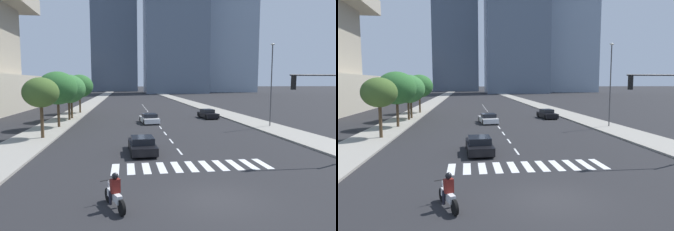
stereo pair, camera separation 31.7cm
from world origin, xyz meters
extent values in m
plane|color=#232326|center=(0.00, 0.00, 0.00)|extent=(800.00, 800.00, 0.00)
cube|color=gray|center=(11.96, 30.00, 0.07)|extent=(4.00, 260.00, 0.15)
cube|color=gray|center=(-11.96, 30.00, 0.07)|extent=(4.00, 260.00, 0.15)
cube|color=silver|center=(-4.50, 5.26, 0.00)|extent=(0.45, 2.39, 0.01)
cube|color=silver|center=(-3.60, 5.26, 0.00)|extent=(0.45, 2.39, 0.01)
cube|color=silver|center=(-2.70, 5.26, 0.00)|extent=(0.45, 2.39, 0.01)
cube|color=silver|center=(-1.80, 5.26, 0.00)|extent=(0.45, 2.39, 0.01)
cube|color=silver|center=(-0.90, 5.26, 0.00)|extent=(0.45, 2.39, 0.01)
cube|color=silver|center=(0.00, 5.26, 0.00)|extent=(0.45, 2.39, 0.01)
cube|color=silver|center=(0.90, 5.26, 0.00)|extent=(0.45, 2.39, 0.01)
cube|color=silver|center=(1.80, 5.26, 0.00)|extent=(0.45, 2.39, 0.01)
cube|color=silver|center=(2.70, 5.26, 0.00)|extent=(0.45, 2.39, 0.01)
cube|color=silver|center=(3.60, 5.26, 0.00)|extent=(0.45, 2.39, 0.01)
cube|color=silver|center=(4.50, 5.26, 0.00)|extent=(0.45, 2.39, 0.01)
cube|color=silver|center=(0.00, 9.26, 0.00)|extent=(0.14, 2.00, 0.01)
cube|color=silver|center=(0.00, 13.26, 0.00)|extent=(0.14, 2.00, 0.01)
cube|color=silver|center=(0.00, 17.26, 0.00)|extent=(0.14, 2.00, 0.01)
cube|color=silver|center=(0.00, 21.26, 0.00)|extent=(0.14, 2.00, 0.01)
cube|color=silver|center=(0.00, 25.26, 0.00)|extent=(0.14, 2.00, 0.01)
cube|color=silver|center=(0.00, 29.26, 0.00)|extent=(0.14, 2.00, 0.01)
cube|color=silver|center=(0.00, 33.26, 0.00)|extent=(0.14, 2.00, 0.01)
cube|color=silver|center=(0.00, 37.26, 0.00)|extent=(0.14, 2.00, 0.01)
cube|color=silver|center=(0.00, 41.26, 0.00)|extent=(0.14, 2.00, 0.01)
cube|color=silver|center=(0.00, 45.26, 0.00)|extent=(0.14, 2.00, 0.01)
cube|color=silver|center=(0.00, 49.26, 0.00)|extent=(0.14, 2.00, 0.01)
cube|color=silver|center=(0.00, 53.26, 0.00)|extent=(0.14, 2.00, 0.01)
cube|color=silver|center=(0.00, 57.26, 0.00)|extent=(0.14, 2.00, 0.01)
cylinder|color=black|center=(-4.63, 0.42, 0.30)|extent=(0.34, 0.60, 0.60)
cylinder|color=black|center=(-4.06, -0.97, 0.30)|extent=(0.34, 0.60, 0.60)
cube|color=silver|center=(-4.35, -0.27, 0.52)|extent=(0.66, 1.20, 0.32)
cylinder|color=#B2B2B7|center=(-4.59, 0.33, 0.60)|extent=(0.18, 0.32, 0.67)
cylinder|color=black|center=(-4.61, 0.37, 0.97)|extent=(0.66, 0.30, 0.04)
cube|color=maroon|center=(-4.31, -0.37, 0.96)|extent=(0.42, 0.36, 0.55)
sphere|color=black|center=(-4.31, -0.37, 1.36)|extent=(0.26, 0.26, 0.26)
cylinder|color=black|center=(-4.51, -0.34, 0.47)|extent=(0.16, 0.16, 0.55)
cylinder|color=black|center=(-4.18, -0.21, 0.47)|extent=(0.16, 0.16, 0.55)
cube|color=black|center=(7.67, 29.24, 0.47)|extent=(2.16, 4.38, 0.62)
cube|color=black|center=(7.65, 29.45, 1.02)|extent=(1.72, 2.05, 0.49)
cylinder|color=black|center=(8.60, 27.89, 0.32)|extent=(0.28, 0.66, 0.64)
cylinder|color=black|center=(7.04, 27.73, 0.32)|extent=(0.28, 0.66, 0.64)
cylinder|color=black|center=(8.31, 30.75, 0.32)|extent=(0.28, 0.66, 0.64)
cylinder|color=black|center=(6.75, 30.59, 0.32)|extent=(0.28, 0.66, 0.64)
cube|color=silver|center=(-0.95, 25.23, 0.44)|extent=(2.33, 4.61, 0.56)
cube|color=black|center=(-0.93, 25.01, 0.96)|extent=(1.85, 2.16, 0.48)
cylinder|color=black|center=(-1.96, 26.65, 0.32)|extent=(0.28, 0.66, 0.64)
cylinder|color=black|center=(-0.26, 26.82, 0.32)|extent=(0.28, 0.66, 0.64)
cylinder|color=black|center=(-1.65, 23.64, 0.32)|extent=(0.28, 0.66, 0.64)
cylinder|color=black|center=(0.05, 23.82, 0.32)|extent=(0.28, 0.66, 0.64)
cube|color=black|center=(-2.71, 9.37, 0.44)|extent=(1.94, 4.49, 0.55)
cube|color=black|center=(-2.70, 9.15, 0.94)|extent=(1.63, 2.05, 0.46)
cylinder|color=black|center=(-3.57, 10.84, 0.32)|extent=(0.25, 0.65, 0.64)
cylinder|color=black|center=(-1.99, 10.90, 0.32)|extent=(0.25, 0.65, 0.64)
cylinder|color=black|center=(-3.44, 7.83, 0.32)|extent=(0.25, 0.65, 0.64)
cylinder|color=black|center=(-1.86, 7.90, 0.32)|extent=(0.25, 0.65, 0.64)
cylinder|color=#333335|center=(8.63, 5.44, 5.46)|extent=(4.87, 0.10, 0.10)
cube|color=black|center=(6.44, 5.44, 5.01)|extent=(0.20, 0.28, 0.90)
sphere|color=red|center=(6.44, 5.44, 5.31)|extent=(0.18, 0.18, 0.18)
sphere|color=orange|center=(6.44, 5.44, 5.01)|extent=(0.18, 0.18, 0.18)
sphere|color=green|center=(6.44, 5.44, 4.71)|extent=(0.18, 0.18, 0.18)
cylinder|color=#3F3F42|center=(12.26, 19.83, 4.63)|extent=(0.12, 0.12, 8.95)
ellipsoid|color=beige|center=(12.26, 19.83, 9.20)|extent=(0.50, 0.24, 0.20)
cylinder|color=#4C3823|center=(-11.16, 15.69, 1.53)|extent=(0.28, 0.28, 2.76)
ellipsoid|color=#426028|center=(-11.16, 15.69, 4.15)|extent=(3.10, 3.10, 2.63)
cylinder|color=#4C3823|center=(-11.16, 22.44, 1.44)|extent=(0.28, 0.28, 2.57)
ellipsoid|color=#2D662D|center=(-11.16, 22.44, 4.42)|extent=(4.23, 4.23, 3.60)
cylinder|color=#4C3823|center=(-11.16, 28.90, 1.30)|extent=(0.28, 0.28, 2.30)
ellipsoid|color=#387538|center=(-11.16, 28.90, 4.19)|extent=(4.36, 4.36, 3.71)
cylinder|color=#4C3823|center=(-11.16, 30.81, 1.29)|extent=(0.28, 0.28, 2.27)
ellipsoid|color=#426028|center=(-11.16, 30.81, 3.89)|extent=(3.67, 3.67, 3.12)
cylinder|color=#4C3823|center=(-11.16, 38.56, 1.43)|extent=(0.28, 0.28, 2.56)
ellipsoid|color=#2D662D|center=(-11.16, 38.56, 4.45)|extent=(4.36, 4.36, 3.70)
cube|color=#8C9EB2|center=(49.86, 148.24, 48.76)|extent=(29.50, 20.19, 97.52)
camera|label=1|loc=(-3.87, -12.08, 4.99)|focal=32.40mm
camera|label=2|loc=(-3.55, -12.12, 4.99)|focal=32.40mm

